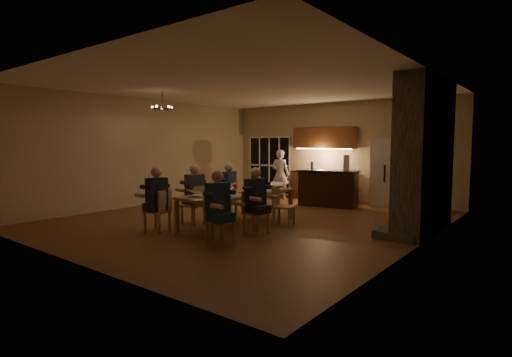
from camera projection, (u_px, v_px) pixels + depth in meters
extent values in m
plane|color=brown|center=(251.00, 219.00, 9.80)|extent=(9.00, 9.00, 0.00)
cube|color=beige|center=(336.00, 151.00, 13.21)|extent=(8.00, 0.04, 3.20)
cube|color=beige|center=(148.00, 152.00, 12.12)|extent=(0.04, 9.00, 3.20)
cube|color=beige|center=(425.00, 158.00, 7.19)|extent=(0.04, 9.00, 3.20)
cube|color=white|center=(251.00, 86.00, 9.52)|extent=(8.00, 9.00, 0.04)
cube|color=black|center=(270.00, 165.00, 14.87)|extent=(1.86, 0.08, 2.10)
cube|color=#6B6054|center=(425.00, 156.00, 8.33)|extent=(0.58, 2.50, 3.20)
cube|color=beige|center=(389.00, 173.00, 11.81)|extent=(0.90, 0.68, 2.00)
cube|color=#B07546|center=(239.00, 209.00, 9.12)|extent=(1.10, 2.95, 0.75)
cube|color=black|center=(328.00, 188.00, 11.80)|extent=(1.86, 0.97, 1.08)
imported|color=white|center=(280.00, 174.00, 13.40)|extent=(0.68, 0.52, 1.66)
torus|color=black|center=(162.00, 109.00, 10.23)|extent=(0.54, 0.54, 0.03)
cylinder|color=white|center=(220.00, 192.00, 8.73)|extent=(0.09, 0.09, 0.10)
cylinder|color=white|center=(260.00, 188.00, 9.46)|extent=(0.08, 0.08, 0.10)
cylinder|color=white|center=(248.00, 186.00, 9.90)|extent=(0.08, 0.08, 0.10)
cylinder|color=red|center=(211.00, 197.00, 7.85)|extent=(0.10, 0.10, 0.12)
cylinder|color=red|center=(235.00, 187.00, 9.68)|extent=(0.09, 0.09, 0.12)
cylinder|color=#B2B2B7|center=(218.00, 193.00, 8.56)|extent=(0.06, 0.06, 0.12)
cylinder|color=#3F0F0C|center=(269.00, 184.00, 10.30)|extent=(0.07, 0.07, 0.12)
cylinder|color=#B2B2B7|center=(262.00, 190.00, 9.02)|extent=(0.07, 0.07, 0.12)
cylinder|color=white|center=(235.00, 195.00, 8.48)|extent=(0.26, 0.26, 0.02)
cylinder|color=white|center=(200.00, 195.00, 8.54)|extent=(0.26, 0.26, 0.02)
cylinder|color=white|center=(272.00, 190.00, 9.49)|extent=(0.28, 0.28, 0.02)
cube|color=white|center=(197.00, 200.00, 7.80)|extent=(0.21, 0.24, 0.01)
cylinder|color=#99999E|center=(312.00, 165.00, 12.03)|extent=(0.08, 0.08, 0.24)
cube|color=silver|center=(346.00, 163.00, 11.41)|extent=(0.17, 0.17, 0.46)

